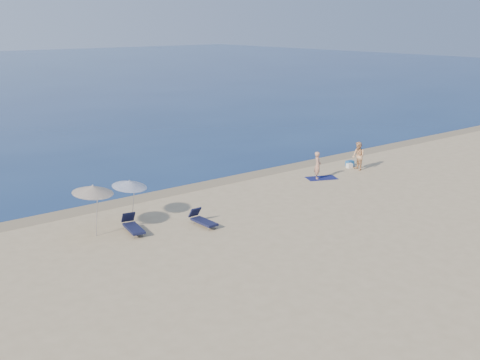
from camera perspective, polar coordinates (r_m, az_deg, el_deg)
name	(u,v)px	position (r m, az deg, el deg)	size (l,w,h in m)	color
wet_sand_strip	(242,177)	(36.45, 0.23, 0.32)	(240.00, 1.60, 0.00)	#847254
person_left	(318,165)	(36.05, 7.37, 1.38)	(0.61, 0.40, 1.66)	tan
person_right	(358,156)	(38.65, 11.16, 2.24)	(0.87, 0.68, 1.79)	tan
beach_towel	(322,178)	(36.42, 7.74, 0.18)	(1.80, 1.00, 0.03)	#0E1247
white_bag	(349,166)	(39.23, 10.34, 1.35)	(0.34, 0.29, 0.29)	silver
blue_cooler	(350,163)	(39.77, 10.37, 1.57)	(0.49, 0.35, 0.35)	#1D59A1
umbrella_near	(130,184)	(28.45, -10.43, -0.35)	(2.10, 2.11, 2.13)	silver
umbrella_far	(93,189)	(26.87, -13.78, -0.88)	(2.36, 2.38, 2.41)	silver
lounger_left	(133,226)	(27.37, -10.12, -4.35)	(0.93, 1.86, 0.79)	#131634
lounger_right	(203,220)	(27.88, -3.57, -3.81)	(0.55, 1.67, 0.74)	#131635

